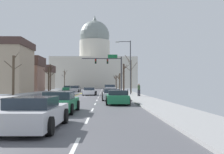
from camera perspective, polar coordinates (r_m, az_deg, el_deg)
The scene contains 27 objects.
ground at distance 37.15m, azimuth -8.24°, elevation -4.07°, with size 20.00×180.00×0.20m.
signal_gantry at distance 53.48m, azimuth -0.31°, elevation 2.47°, with size 7.91×0.41×7.40m.
street_lamp_right at distance 40.91m, azimuth 3.50°, elevation 3.05°, with size 2.32×0.24×8.13m.
capitol_building at distance 115.58m, azimuth -3.69°, elevation 2.44°, with size 34.00×23.98×31.12m.
pickup_truck_near_00 at distance 49.11m, azimuth -0.46°, elevation -2.65°, with size 2.38×5.73×1.59m.
sedan_near_01 at distance 41.61m, azimuth -4.72°, elevation -3.05°, with size 2.06×4.30×1.19m.
sedan_near_02 at distance 34.62m, azimuth -0.45°, elevation -3.41°, with size 2.09×4.58×1.14m.
sedan_near_03 at distance 28.61m, azimuth -0.03°, elevation -3.79°, with size 2.13×4.37×1.17m.
sedan_near_04 at distance 22.95m, azimuth 1.12°, elevation -4.35°, with size 1.96×4.50×1.18m.
sedan_near_05 at distance 16.56m, azimuth -10.87°, elevation -5.31°, with size 2.03×4.58×1.26m.
sedan_near_06 at distance 10.75m, azimuth -15.91°, elevation -7.45°, with size 2.08×4.65×1.23m.
sedan_oncoming_00 at distance 58.54m, azimuth -7.75°, elevation -2.58°, with size 2.07×4.48×1.24m.
sedan_oncoming_01 at distance 69.37m, azimuth -9.43°, elevation -2.38°, with size 2.00×4.68×1.27m.
sedan_oncoming_02 at distance 81.52m, azimuth -8.21°, elevation -2.28°, with size 2.19×4.37×1.16m.
sedan_oncoming_03 at distance 94.10m, azimuth -7.38°, elevation -2.17°, with size 2.06×4.45×1.17m.
flank_building_01 at distance 65.19m, azimuth -19.27°, elevation 0.63°, with size 11.21×7.77×7.90m.
flank_building_02 at distance 89.30m, azimuth -16.11°, elevation -0.04°, with size 12.27×8.23×7.59m.
bare_tree_00 at distance 65.35m, azimuth 1.62°, elevation -0.83°, with size 2.58×2.41×4.78m.
bare_tree_01 at distance 88.95m, azimuth -9.98°, elevation -0.29°, with size 1.70×2.80×6.26m.
bare_tree_02 at distance 45.73m, azimuth 3.96°, elevation 0.30°, with size 2.15×1.39×6.40m.
bare_tree_03 at distance 67.26m, azimuth -12.81°, elevation 0.24°, with size 1.86×2.28×6.41m.
bare_tree_04 at distance 60.21m, azimuth 2.50°, elevation 0.06°, with size 1.47×2.26×6.05m.
bare_tree_05 at distance 41.11m, azimuth -20.07°, elevation 0.57°, with size 1.98×2.53×6.31m.
bare_tree_06 at distance 90.59m, azimuth 0.87°, elevation -0.99°, with size 2.04×2.11×4.82m.
bare_tree_07 at distance 62.47m, azimuth -13.19°, elevation -0.22°, with size 2.32×2.60×5.67m.
pedestrian_00 at distance 35.10m, azimuth 5.69°, elevation -2.57°, with size 0.35×0.34×1.62m.
bicycle_parked at distance 39.36m, azimuth 3.32°, elevation -3.26°, with size 0.12×1.77×0.85m.
Camera 1 is at (4.32, -36.86, 1.71)m, focal length 43.39 mm.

